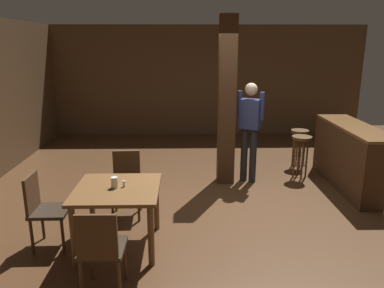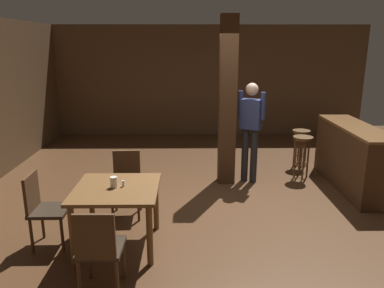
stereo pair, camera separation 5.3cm
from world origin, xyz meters
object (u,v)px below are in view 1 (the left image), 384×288
Objects in this scene: chair_west at (43,207)px; bar_counter at (346,156)px; chair_north at (126,180)px; dining_table at (118,197)px; napkin_cup at (114,182)px; salt_shaker at (124,184)px; standing_person at (250,125)px; bar_stool_near at (301,147)px; bar_stool_mid at (299,139)px; chair_south at (101,248)px.

bar_counter is at bearing 22.91° from chair_west.
dining_table is at bearing -87.93° from chair_north.
chair_west is 1.21m from chair_north.
napkin_cup is 3.98m from bar_counter.
standing_person is at bearing 49.28° from salt_shaker.
bar_counter is (3.41, 1.83, -0.25)m from salt_shaker.
chair_north is 3.22m from bar_stool_near.
bar_stool_near reaches higher than dining_table.
bar_counter is (1.59, -0.28, -0.47)m from standing_person.
bar_stool_near is at bearing -104.16° from bar_stool_mid.
bar_stool_near is (2.88, 2.30, -0.24)m from napkin_cup.
chair_west and chair_south have the same top height.
standing_person is (1.90, 3.04, 0.50)m from chair_south.
chair_north is 0.93m from napkin_cup.
standing_person reaches higher than chair_west.
dining_table is 7.61× the size of napkin_cup.
bar_stool_near is (2.78, 2.28, -0.21)m from salt_shaker.
bar_counter is at bearing -35.25° from bar_stool_near.
napkin_cup is (0.01, -0.88, 0.30)m from chair_north.
standing_person is at bearing 170.14° from bar_counter.
standing_person reaches higher than bar_counter.
napkin_cup is 3.70m from bar_stool_near.
chair_north is 3.65m from bar_counter.
chair_south is 4.30m from bar_stool_near.
chair_west is at bearing -179.56° from salt_shaker.
chair_south is at bearing -131.87° from bar_stool_near.
bar_counter is (3.51, 1.86, -0.27)m from napkin_cup.
bar_stool_mid is (-0.47, 1.07, 0.01)m from bar_counter.
dining_table is 4.20m from bar_stool_mid.
salt_shaker is 0.04× the size of standing_person.
chair_north is at bearing -146.89° from standing_person.
standing_person is at bearing -144.77° from bar_stool_mid.
chair_north is at bearing 90.65° from chair_south.
napkin_cup is 0.11m from salt_shaker.
bar_stool_near is (2.89, 1.42, 0.07)m from chair_north.
salt_shaker is at bearing 0.44° from chair_west.
bar_stool_near is 1.04× the size of bar_stool_mid.
standing_person reaches higher than chair_north.
dining_table is at bearing -131.59° from standing_person.
chair_west is (-0.87, 0.02, -0.12)m from dining_table.
bar_stool_near is at bearing 31.45° from chair_west.
chair_south is (0.02, -1.78, 0.00)m from chair_north.
standing_person is (1.92, 1.26, 0.50)m from chair_north.
standing_person is at bearing 57.91° from chair_south.
chair_north is at bearing 97.22° from salt_shaker.
dining_table is 1.32× the size of bar_stool_mid.
chair_west is 1.26m from chair_south.
napkin_cup is (-0.03, -0.00, 0.18)m from dining_table.
chair_west is 0.99m from salt_shaker.
salt_shaker is 3.60m from bar_stool_near.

